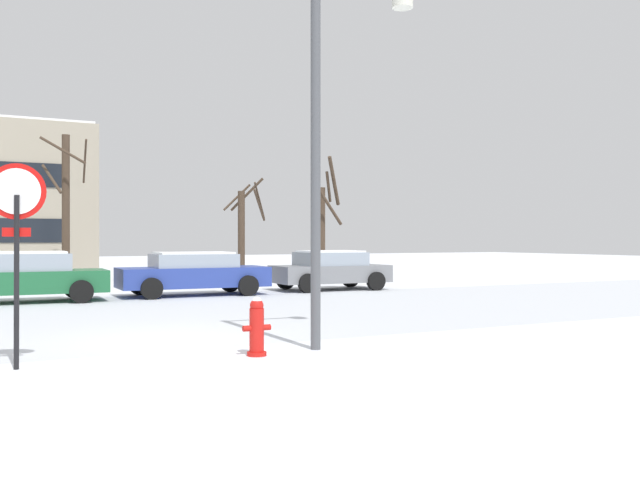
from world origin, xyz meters
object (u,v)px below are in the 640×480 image
fire_hydrant (257,326)px  parked_car_gray (330,270)px  street_lamp (334,117)px  parked_car_blue (193,273)px  parked_car_green (23,276)px  stop_sign (17,225)px

fire_hydrant → parked_car_gray: bearing=57.3°
street_lamp → parked_car_blue: (1.00, 11.14, -3.04)m
street_lamp → parked_car_gray: 13.10m
fire_hydrant → parked_car_green: (-2.53, 11.06, 0.28)m
parked_car_blue → parked_car_green: bearing=-177.5°
street_lamp → fire_hydrant: bearing=-174.6°
street_lamp → parked_car_blue: bearing=84.9°
stop_sign → parked_car_blue: (5.70, 10.86, -1.25)m
fire_hydrant → parked_car_blue: size_ratio=0.19×
fire_hydrant → stop_sign: bearing=173.0°
street_lamp → parked_car_green: (-3.92, 10.93, -3.01)m
stop_sign → parked_car_gray: size_ratio=0.70×
stop_sign → parked_car_gray: stop_sign is taller
fire_hydrant → parked_car_green: size_ratio=0.20×
parked_car_green → parked_car_gray: bearing=2.1°
street_lamp → parked_car_blue: 11.59m
parked_car_green → parked_car_blue: bearing=2.5°
parked_car_gray → fire_hydrant: bearing=-122.7°
stop_sign → parked_car_blue: 12.33m
parked_car_gray → parked_car_green: bearing=-177.9°
street_lamp → stop_sign: bearing=176.6°
fire_hydrant → street_lamp: (1.39, 0.13, 3.29)m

